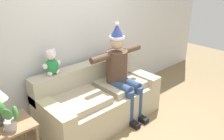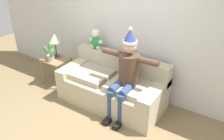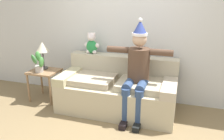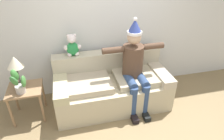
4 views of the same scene
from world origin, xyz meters
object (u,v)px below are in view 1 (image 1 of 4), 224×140
(couch, at_px, (98,99))
(person_seated, at_px, (121,70))
(side_table, at_px, (12,131))
(teddy_bear, at_px, (52,63))
(potted_plant, at_px, (9,118))

(couch, xyz_separation_m, person_seated, (0.35, -0.17, 0.45))
(couch, bearing_deg, side_table, -178.03)
(couch, bearing_deg, teddy_bear, 153.13)
(side_table, bearing_deg, potted_plant, -104.85)
(teddy_bear, xyz_separation_m, potted_plant, (-0.83, -0.45, -0.31))
(teddy_bear, relative_size, potted_plant, 1.02)
(teddy_bear, bearing_deg, potted_plant, -151.50)
(teddy_bear, bearing_deg, side_table, -156.78)
(person_seated, relative_size, potted_plant, 4.16)
(couch, height_order, potted_plant, potted_plant)
(person_seated, xyz_separation_m, side_table, (-1.74, 0.12, -0.33))
(couch, xyz_separation_m, teddy_bear, (-0.59, 0.30, 0.69))
(couch, xyz_separation_m, potted_plant, (-1.42, -0.16, 0.38))
(teddy_bear, bearing_deg, couch, -26.87)
(couch, relative_size, side_table, 3.42)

